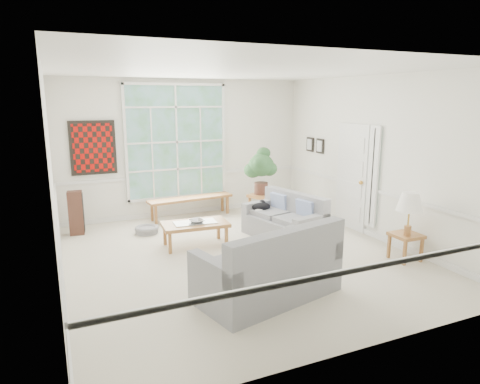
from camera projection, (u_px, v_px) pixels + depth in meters
name	position (u px, v px, depth m)	size (l,w,h in m)	color
floor	(239.00, 256.00, 7.14)	(5.50, 6.00, 0.01)	beige
ceiling	(239.00, 70.00, 6.50)	(5.50, 6.00, 0.02)	white
wall_back	(185.00, 148.00, 9.50)	(5.50, 0.02, 3.00)	white
wall_front	(364.00, 212.00, 4.14)	(5.50, 0.02, 3.00)	white
wall_left	(52.00, 180.00, 5.74)	(0.02, 6.00, 3.00)	white
wall_right	(375.00, 158.00, 7.91)	(0.02, 6.00, 3.00)	white
window_back	(177.00, 142.00, 9.36)	(2.30, 0.08, 2.40)	white
entry_door	(351.00, 177.00, 8.52)	(0.08, 0.90, 2.10)	white
door_sidelight	(373.00, 177.00, 7.94)	(0.08, 0.26, 1.90)	white
wall_art	(93.00, 148.00, 8.67)	(0.90, 0.06, 1.10)	#640C08
wall_frame_near	(320.00, 146.00, 9.44)	(0.04, 0.26, 0.32)	black
wall_frame_far	(310.00, 144.00, 9.80)	(0.04, 0.26, 0.32)	black
loveseat_right	(284.00, 217.00, 7.98)	(0.81, 1.56, 0.84)	gray
loveseat_front	(268.00, 260.00, 5.60)	(1.87, 0.97, 1.01)	gray
coffee_table	(195.00, 234.00, 7.61)	(1.15, 0.63, 0.43)	#9B6433
pewter_bowl	(197.00, 221.00, 7.53)	(0.31, 0.31, 0.08)	#A4A4A9
window_bench	(191.00, 207.00, 9.46)	(1.91, 0.37, 0.45)	#9B6433
end_table	(264.00, 207.00, 9.32)	(0.55, 0.55, 0.55)	#9B6433
houseplant	(261.00, 171.00, 9.19)	(0.60, 0.60, 1.03)	#2D592F
side_table	(405.00, 247.00, 6.94)	(0.44, 0.44, 0.45)	#9B6433
table_lamp	(409.00, 214.00, 6.74)	(0.40, 0.40, 0.70)	white
pet_bed	(147.00, 230.00, 8.36)	(0.46, 0.46, 0.14)	gray
floor_speaker	(76.00, 213.00, 8.21)	(0.27, 0.21, 0.85)	#44261C
cat	(261.00, 206.00, 8.33)	(0.39, 0.27, 0.18)	black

